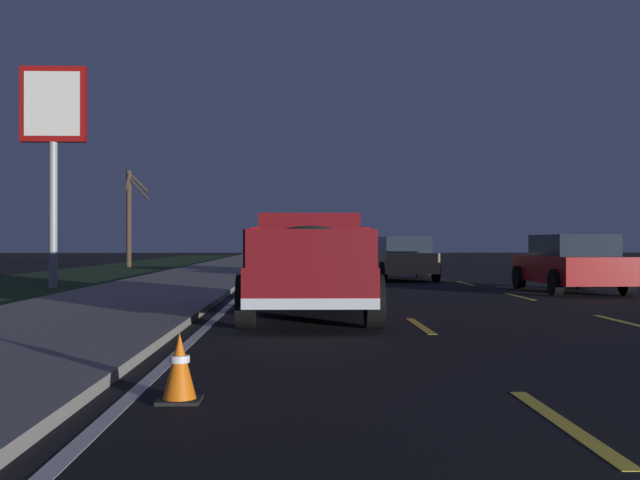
# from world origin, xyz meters

# --- Properties ---
(ground) EXTENTS (144.00, 144.00, 0.00)m
(ground) POSITION_xyz_m (27.00, 0.00, 0.00)
(ground) COLOR black
(sidewalk_shoulder) EXTENTS (108.00, 4.00, 0.12)m
(sidewalk_shoulder) POSITION_xyz_m (27.00, 7.45, 0.06)
(sidewalk_shoulder) COLOR gray
(sidewalk_shoulder) RESTS_ON ground
(grass_verge) EXTENTS (108.00, 6.00, 0.01)m
(grass_verge) POSITION_xyz_m (27.00, 12.45, 0.00)
(grass_verge) COLOR #1E3819
(grass_verge) RESTS_ON ground
(lane_markings) EXTENTS (108.46, 7.04, 0.01)m
(lane_markings) POSITION_xyz_m (30.42, 3.09, 0.00)
(lane_markings) COLOR yellow
(lane_markings) RESTS_ON ground
(pickup_truck) EXTENTS (5.44, 2.31, 1.87)m
(pickup_truck) POSITION_xyz_m (11.89, 3.50, 0.98)
(pickup_truck) COLOR maroon
(pickup_truck) RESTS_ON ground
(sedan_red) EXTENTS (4.44, 2.08, 1.54)m
(sedan_red) POSITION_xyz_m (18.44, -3.54, 0.78)
(sedan_red) COLOR maroon
(sedan_red) RESTS_ON ground
(sedan_tan) EXTENTS (4.45, 2.10, 1.54)m
(sedan_tan) POSITION_xyz_m (25.72, -0.06, 0.78)
(sedan_tan) COLOR #9E845B
(sedan_tan) RESTS_ON ground
(gas_price_sign) EXTENTS (0.27, 1.90, 6.46)m
(gas_price_sign) POSITION_xyz_m (20.80, 10.83, 4.83)
(gas_price_sign) COLOR #99999E
(gas_price_sign) RESTS_ON ground
(bare_tree_far) EXTENTS (1.20, 1.34, 5.19)m
(bare_tree_far) POSITION_xyz_m (39.94, 12.74, 2.78)
(bare_tree_far) COLOR #423323
(bare_tree_far) RESTS_ON ground
(traffic_cone_near) EXTENTS (0.36, 0.36, 0.58)m
(traffic_cone_near) POSITION_xyz_m (4.49, 4.70, 0.28)
(traffic_cone_near) COLOR black
(traffic_cone_near) RESTS_ON ground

